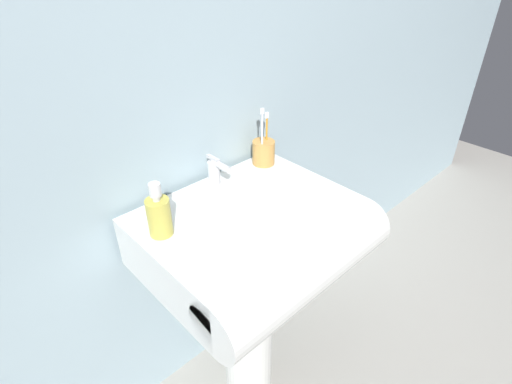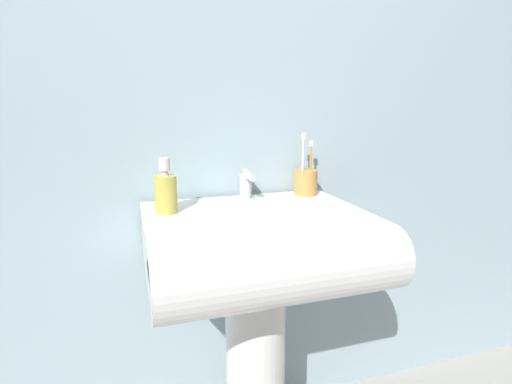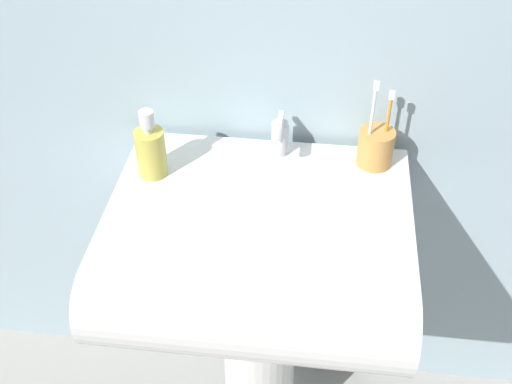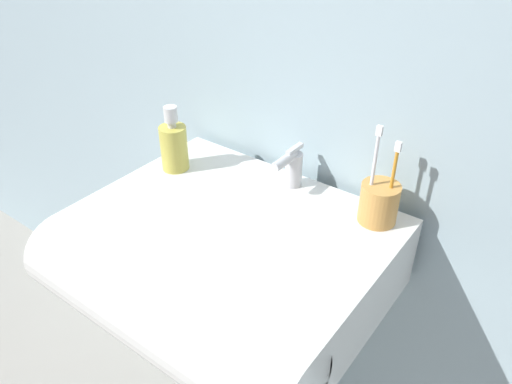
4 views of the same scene
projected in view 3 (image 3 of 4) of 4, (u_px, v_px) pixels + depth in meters
The scene contains 6 objects.
wall_back at pixel (276, 9), 1.36m from camera, with size 5.00×0.05×2.40m, color #9EB7C1.
sink_pedestal at pixel (259, 354), 1.70m from camera, with size 0.19×0.19×0.72m, color white.
sink_basin at pixel (257, 253), 1.36m from camera, with size 0.64×0.54×0.17m.
faucet at pixel (280, 137), 1.45m from camera, with size 0.04×0.11×0.10m.
toothbrush_cup at pixel (376, 147), 1.43m from camera, with size 0.08×0.08×0.22m.
soap_bottle at pixel (151, 150), 1.39m from camera, with size 0.07×0.07×0.16m.
Camera 3 is at (0.11, -1.01, 1.78)m, focal length 45.00 mm.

